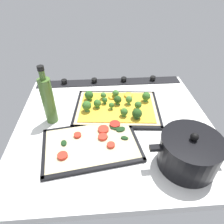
{
  "coord_description": "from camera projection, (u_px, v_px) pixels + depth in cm",
  "views": [
    {
      "loc": [
        5.47,
        61.27,
        53.69
      ],
      "look_at": [
        0.72,
        -2.29,
        3.69
      ],
      "focal_mm": 32.14,
      "sensor_mm": 36.0,
      "label": 1
    }
  ],
  "objects": [
    {
      "name": "ground_plane",
      "position": [
        114.0,
        125.0,
        0.82
      ],
      "size": [
        78.54,
        72.32,
        3.0
      ],
      "primitive_type": "cube",
      "color": "white"
    },
    {
      "name": "stove_control_panel",
      "position": [
        109.0,
        82.0,
        1.07
      ],
      "size": [
        75.4,
        7.0,
        2.6
      ],
      "color": "black",
      "rests_on": "ground_plane"
    },
    {
      "name": "baking_tray_front",
      "position": [
        117.0,
        109.0,
        0.88
      ],
      "size": [
        38.76,
        29.53,
        1.3
      ],
      "color": "black",
      "rests_on": "ground_plane"
    },
    {
      "name": "broccoli_pizza",
      "position": [
        117.0,
        105.0,
        0.87
      ],
      "size": [
        36.14,
        26.91,
        6.05
      ],
      "color": "beige",
      "rests_on": "baking_tray_front"
    },
    {
      "name": "baking_tray_back",
      "position": [
        91.0,
        145.0,
        0.71
      ],
      "size": [
        36.41,
        26.74,
        1.3
      ],
      "color": "black",
      "rests_on": "ground_plane"
    },
    {
      "name": "veggie_pizza_back",
      "position": [
        93.0,
        143.0,
        0.71
      ],
      "size": [
        33.69,
        24.02,
        1.9
      ],
      "color": "beige",
      "rests_on": "baking_tray_back"
    },
    {
      "name": "cooking_pot",
      "position": [
        189.0,
        152.0,
        0.62
      ],
      "size": [
        25.59,
        18.76,
        13.45
      ],
      "color": "black",
      "rests_on": "ground_plane"
    },
    {
      "name": "oil_bottle",
      "position": [
        48.0,
        100.0,
        0.76
      ],
      "size": [
        4.69,
        4.69,
        24.13
      ],
      "color": "#476B2D",
      "rests_on": "ground_plane"
    }
  ]
}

